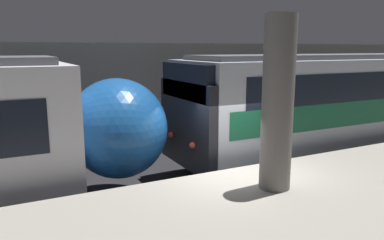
% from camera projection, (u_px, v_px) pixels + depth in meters
% --- Properties ---
extents(ground_plane, '(120.00, 120.00, 0.00)m').
position_uv_depth(ground_plane, '(231.00, 215.00, 8.70)').
color(ground_plane, black).
extents(platform, '(40.00, 4.16, 1.15)m').
position_uv_depth(platform, '(293.00, 231.00, 6.77)').
color(platform, gray).
rests_on(platform, ground).
extents(station_rear_barrier, '(50.00, 0.15, 4.02)m').
position_uv_depth(station_rear_barrier, '(140.00, 98.00, 13.84)').
color(station_rear_barrier, '#B2AD9E').
rests_on(station_rear_barrier, ground).
extents(support_pillar_near, '(0.60, 0.60, 3.30)m').
position_uv_depth(support_pillar_near, '(278.00, 104.00, 7.02)').
color(support_pillar_near, slate).
rests_on(support_pillar_near, platform).
extents(train_boxy, '(15.48, 3.03, 3.63)m').
position_uv_depth(train_boxy, '(375.00, 104.00, 13.47)').
color(train_boxy, black).
rests_on(train_boxy, ground).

